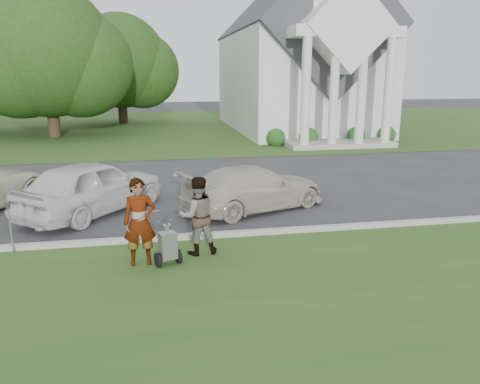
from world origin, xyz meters
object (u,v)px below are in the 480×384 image
object	(u,v)px
person_right	(198,216)
tree_left	(47,57)
person_left	(140,223)
church	(298,47)
parking_meter_far	(10,221)
striping_cart	(168,246)
parking_meter_near	(206,212)
tree_back	(120,66)
car_c	(254,188)
car_b	(92,187)

from	to	relation	value
person_right	tree_left	bearing A→B (deg)	-77.89
person_left	person_right	bearing A→B (deg)	14.68
church	parking_meter_far	xyz separation A→B (m)	(-13.95, -22.77, -5.13)
striping_cart	parking_meter_near	distance (m)	1.46
tree_back	striping_cart	bearing A→B (deg)	-85.16
striping_cart	car_c	bearing A→B (deg)	35.72
parking_meter_near	parking_meter_far	xyz separation A→B (m)	(-4.54, 0.33, -0.05)
car_b	car_c	size ratio (longest dim) A/B	1.03
tree_back	person_left	bearing A→B (deg)	-86.20
car_b	person_right	bearing A→B (deg)	164.59
person_left	parking_meter_far	distance (m)	3.23
tree_back	car_b	size ratio (longest dim) A/B	1.98
tree_left	striping_cart	distance (m)	24.37
church	person_left	distance (m)	26.82
tree_left	striping_cart	xyz separation A→B (m)	(6.63, -22.98, -4.67)
person_right	car_b	size ratio (longest dim) A/B	0.38
church	tree_back	world-z (taller)	church
person_right	church	bearing A→B (deg)	-118.31
striping_cart	car_b	bearing A→B (deg)	96.17
church	parking_meter_far	distance (m)	27.19
tree_left	person_left	bearing A→B (deg)	-75.16
car_b	tree_back	bearing A→B (deg)	-50.02
striping_cart	person_right	bearing A→B (deg)	17.56
car_c	car_b	bearing A→B (deg)	61.43
tree_left	striping_cart	world-z (taller)	tree_left
tree_left	parking_meter_far	world-z (taller)	tree_left
striping_cart	person_left	distance (m)	0.80
parking_meter_far	person_right	bearing A→B (deg)	-10.61
person_left	car_c	bearing A→B (deg)	46.11
person_left	car_b	distance (m)	4.54
church	person_left	world-z (taller)	church
church	parking_meter_near	xyz separation A→B (m)	(-9.41, -23.10, -5.08)
striping_cart	church	bearing A→B (deg)	47.71
car_c	parking_meter_far	bearing A→B (deg)	89.21
striping_cart	car_b	xyz separation A→B (m)	(-2.08, 4.42, 0.39)
person_left	parking_meter_far	bearing A→B (deg)	155.66
church	tree_back	size ratio (longest dim) A/B	2.51
striping_cart	person_left	size ratio (longest dim) A/B	0.60
church	tree_left	distance (m)	17.07
person_left	car_c	distance (m)	5.11
parking_meter_far	car_c	distance (m)	6.89
church	tree_left	bearing A→B (deg)	-176.21
person_left	tree_back	bearing A→B (deg)	91.38
tree_back	parking_meter_far	bearing A→B (deg)	-91.82
tree_left	tree_back	bearing A→B (deg)	63.43
tree_left	parking_meter_far	distance (m)	22.27
person_left	person_right	size ratio (longest dim) A/B	1.05
tree_left	car_b	distance (m)	19.58
church	tree_left	xyz separation A→B (m)	(-17.01, -1.13, -0.83)
striping_cart	person_left	xyz separation A→B (m)	(-0.58, 0.14, 0.53)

